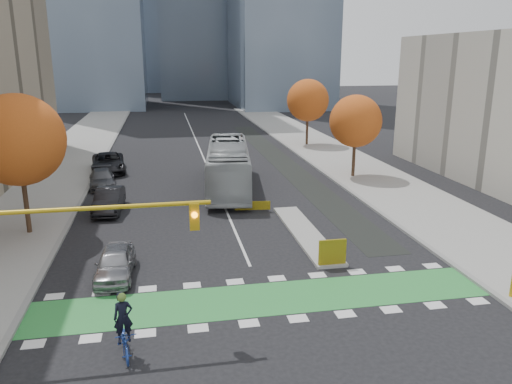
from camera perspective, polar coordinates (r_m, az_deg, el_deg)
name	(u,v)px	position (r m, az deg, el deg)	size (l,w,h in m)	color
ground	(271,316)	(20.84, 1.78, -13.99)	(300.00, 300.00, 0.00)	black
sidewalk_west	(35,198)	(40.22, -23.93, -0.59)	(7.00, 120.00, 0.15)	gray
sidewalk_east	(379,181)	(42.79, 13.83, 1.20)	(7.00, 120.00, 0.15)	gray
curb_west	(85,195)	(39.54, -19.00, -0.36)	(0.30, 120.00, 0.16)	gray
curb_east	(339,183)	(41.49, 9.42, 1.00)	(0.30, 120.00, 0.16)	gray
bike_crossing	(264,299)	(22.13, 0.93, -12.11)	(20.00, 3.00, 0.01)	#2D8A3B
centre_line	(199,146)	(58.76, -6.59, 5.25)	(0.15, 70.00, 0.01)	silver
bike_lane_paint	(281,161)	(50.14, 2.86, 3.59)	(2.50, 50.00, 0.01)	black
median_island	(305,233)	(29.67, 5.64, -4.69)	(1.60, 10.00, 0.16)	gray
hazard_board	(332,252)	(25.16, 8.73, -6.80)	(1.40, 0.12, 1.30)	yellow
tree_west	(18,140)	(31.14, -25.54, 5.38)	(5.20, 5.20, 8.22)	#332114
tree_east_near	(356,121)	(43.15, 11.32, 7.94)	(4.40, 4.40, 7.08)	#332114
tree_east_far	(308,100)	(58.32, 5.94, 10.38)	(4.80, 4.80, 7.65)	#332114
traffic_signal_west	(52,240)	(18.72, -22.29, -5.10)	(8.53, 0.56, 5.20)	#BF9914
cyclist	(125,334)	(18.69, -14.80, -15.46)	(1.05, 2.15, 2.38)	navy
bus	(228,166)	(39.15, -3.21, 3.00)	(3.11, 13.28, 3.70)	#A7ADAF
parked_car_a	(115,263)	(24.77, -15.80, -7.79)	(1.70, 4.22, 1.44)	gray
parked_car_b	(109,200)	(34.98, -16.45, -0.92)	(1.67, 4.78, 1.58)	black
parked_car_c	(102,179)	(41.72, -17.19, 1.46)	(1.93, 4.74, 1.37)	#4C4D52
parked_car_d	(108,163)	(47.02, -16.55, 3.23)	(2.81, 6.10, 1.69)	black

